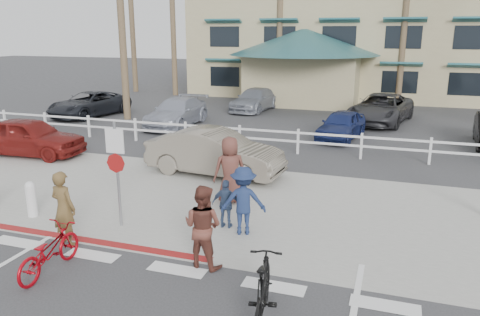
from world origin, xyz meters
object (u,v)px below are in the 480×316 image
(sign_post, at_px, (117,169))
(car_white_sedan, at_px, (215,152))
(bike_black, at_px, (263,290))
(bike_red, at_px, (49,251))
(car_red_compact, at_px, (29,137))

(sign_post, distance_m, car_white_sedan, 4.84)
(car_white_sedan, bearing_deg, sign_post, 178.01)
(bike_black, xyz_separation_m, car_white_sedan, (-3.77, 7.44, 0.19))
(bike_red, bearing_deg, bike_black, 175.83)
(sign_post, xyz_separation_m, car_white_sedan, (0.62, 4.75, -0.69))
(bike_red, height_order, car_white_sedan, car_white_sedan)
(sign_post, relative_size, bike_red, 1.65)
(sign_post, height_order, car_white_sedan, sign_post)
(bike_black, xyz_separation_m, car_red_compact, (-11.46, 7.52, 0.17))
(bike_black, bearing_deg, car_red_compact, -42.34)
(sign_post, bearing_deg, bike_black, -31.47)
(bike_red, xyz_separation_m, car_red_compact, (-7.02, 7.29, 0.27))
(car_red_compact, bearing_deg, car_white_sedan, -93.92)
(sign_post, height_order, bike_red, sign_post)
(bike_black, relative_size, car_white_sedan, 0.41)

